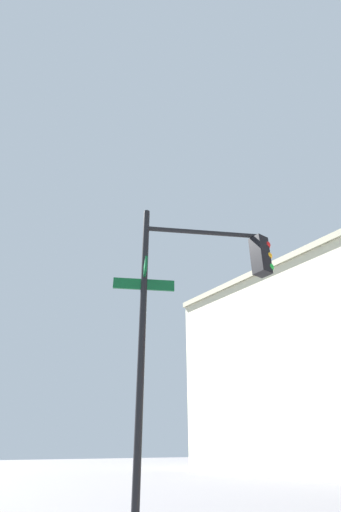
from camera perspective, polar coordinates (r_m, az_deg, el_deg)
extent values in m
cylinder|color=black|center=(6.10, -4.65, -14.84)|extent=(0.12, 0.12, 5.58)
cylinder|color=black|center=(7.18, 5.18, 3.76)|extent=(1.16, 2.04, 0.09)
cube|color=black|center=(7.27, 14.10, 0.03)|extent=(0.28, 0.28, 0.80)
sphere|color=red|center=(7.45, 14.96, 1.65)|extent=(0.18, 0.18, 0.18)
sphere|color=orange|center=(7.33, 15.20, -0.04)|extent=(0.18, 0.18, 0.18)
sphere|color=green|center=(7.22, 15.45, -1.79)|extent=(0.18, 0.18, 0.18)
cube|color=#0F5128|center=(6.48, -4.24, -4.55)|extent=(0.56, 0.99, 0.20)
cube|color=#0F5128|center=(6.57, -4.17, -2.79)|extent=(0.90, 0.51, 0.20)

